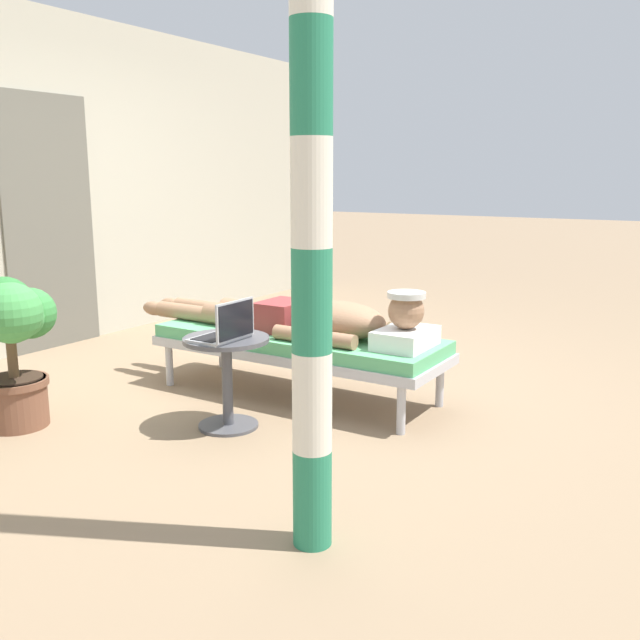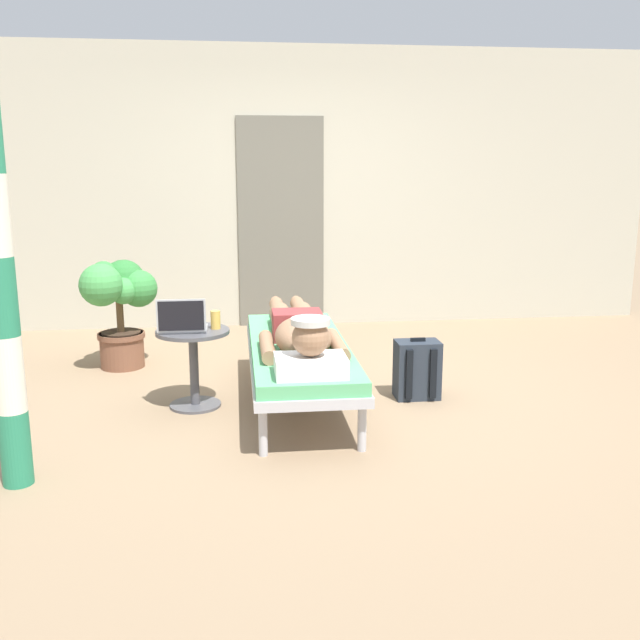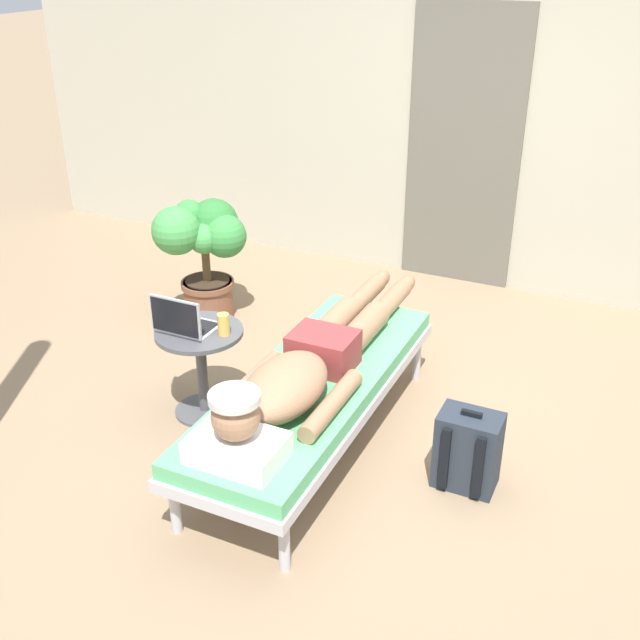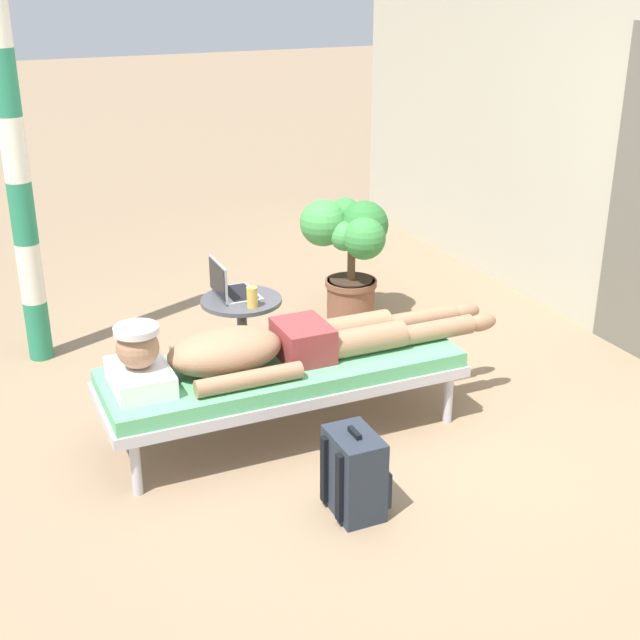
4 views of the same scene
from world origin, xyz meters
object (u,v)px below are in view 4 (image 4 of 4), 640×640
backpack (355,474)px  porch_post (14,150)px  side_table (242,325)px  drink_glass (252,297)px  lounge_chair (283,373)px  potted_plant (351,244)px  laptop (229,287)px  person_reclining (267,346)px

backpack → porch_post: 2.83m
side_table → drink_glass: size_ratio=4.34×
lounge_chair → potted_plant: size_ratio=2.26×
laptop → person_reclining: bearing=-3.5°
laptop → potted_plant: bearing=117.7°
potted_plant → backpack: bearing=-25.3°
person_reclining → drink_glass: size_ratio=18.02×
potted_plant → porch_post: size_ratio=0.32×
side_table → drink_glass: bearing=6.3°
side_table → porch_post: bearing=-127.1°
side_table → laptop: (-0.06, -0.05, 0.23)m
backpack → potted_plant: bearing=154.7°
potted_plant → porch_post: porch_post is taller
person_reclining → drink_glass: (-0.54, 0.11, 0.06)m
lounge_chair → drink_glass: (-0.54, 0.03, 0.24)m
person_reclining → backpack: 0.89m
person_reclining → porch_post: size_ratio=0.81×
lounge_chair → person_reclining: person_reclining is taller
laptop → backpack: size_ratio=0.73×
person_reclining → side_table: size_ratio=4.15×
lounge_chair → porch_post: porch_post is taller
laptop → potted_plant: size_ratio=0.36×
side_table → potted_plant: 1.21m
person_reclining → backpack: person_reclining is taller
drink_glass → potted_plant: bearing=127.6°
side_table → backpack: side_table is taller
side_table → laptop: size_ratio=1.69×
person_reclining → side_table: bearing=172.0°
potted_plant → porch_post: 2.26m
drink_glass → potted_plant: (-0.77, 1.00, -0.03)m
person_reclining → drink_glass: person_reclining is taller
side_table → backpack: bearing=0.4°
potted_plant → drink_glass: bearing=-52.4°
side_table → porch_post: 1.69m
lounge_chair → potted_plant: (-1.31, 1.03, 0.21)m
drink_glass → porch_post: 1.66m
backpack → potted_plant: 2.39m
person_reclining → backpack: bearing=7.6°
laptop → backpack: laptop is taller
person_reclining → side_table: person_reclining is taller
person_reclining → potted_plant: size_ratio=2.54×
side_table → potted_plant: potted_plant is taller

